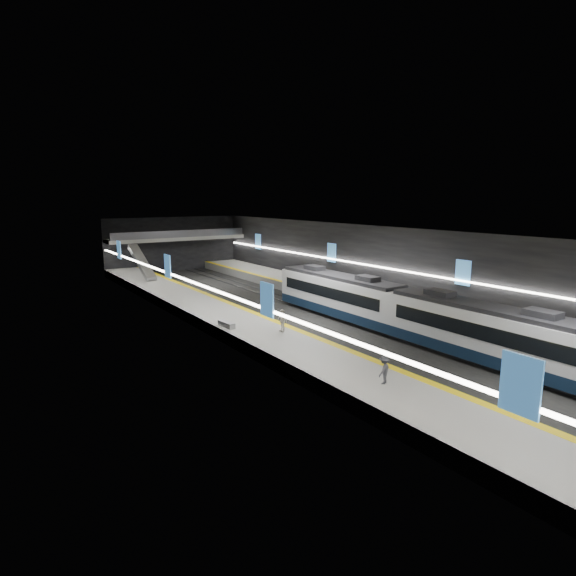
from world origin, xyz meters
TOP-DOWN VIEW (x-y plane):
  - ground at (0.00, 0.00)m, footprint 70.00×70.00m
  - ceiling at (0.00, 0.00)m, footprint 20.00×70.00m
  - wall_left at (-10.00, 0.00)m, footprint 0.04×70.00m
  - wall_right at (10.00, 0.00)m, footprint 0.04×70.00m
  - wall_back at (0.00, 35.00)m, footprint 20.00×0.04m
  - platform_left at (-7.50, 0.00)m, footprint 5.00×70.00m
  - tile_surface_left at (-7.50, 0.00)m, footprint 5.00×70.00m
  - tactile_strip_left at (-5.30, 0.00)m, footprint 0.60×70.00m
  - platform_right at (7.50, 0.00)m, footprint 5.00×70.00m
  - tile_surface_right at (7.50, 0.00)m, footprint 5.00×70.00m
  - tactile_strip_right at (5.30, 0.00)m, footprint 0.60×70.00m
  - rails at (-0.00, 0.00)m, footprint 6.52×70.00m
  - train at (2.50, -7.80)m, footprint 2.69×30.04m
  - ad_posters at (-0.00, 1.00)m, footprint 19.94×53.50m
  - cove_light_left at (-9.80, 0.00)m, footprint 0.25×68.60m
  - cove_light_right at (9.80, 0.00)m, footprint 0.25×68.60m
  - mezzanine_bridge at (0.00, 32.93)m, footprint 20.00×3.00m
  - escalator at (-7.50, 26.00)m, footprint 1.20×7.50m
  - bench_left_far at (-9.38, -1.04)m, footprint 0.66×1.85m
  - bench_right_near at (8.81, -11.86)m, footprint 1.08×2.11m
  - bench_right_far at (9.23, 16.92)m, footprint 0.59×1.82m
  - passenger_right_a at (6.02, -10.61)m, footprint 0.49×0.72m
  - passenger_right_b at (7.44, -9.17)m, footprint 0.96×1.07m
  - passenger_left_a at (-6.46, -4.48)m, footprint 0.50×1.03m
  - passenger_left_b at (-7.50, -16.09)m, footprint 1.14×0.90m

SIDE VIEW (x-z plane):
  - ground at x=0.00m, z-range 0.00..0.00m
  - rails at x=0.00m, z-range 0.00..0.12m
  - platform_left at x=-7.50m, z-range 0.00..1.00m
  - platform_right at x=7.50m, z-range 0.00..1.00m
  - tile_surface_left at x=-7.50m, z-range 1.00..1.02m
  - tile_surface_right at x=7.50m, z-range 1.00..1.02m
  - tactile_strip_left at x=-5.30m, z-range 1.01..1.03m
  - tactile_strip_right at x=5.30m, z-range 1.01..1.03m
  - bench_right_far at x=9.23m, z-range 1.00..1.44m
  - bench_left_far at x=-9.38m, z-range 1.00..1.44m
  - bench_right_near at x=8.81m, z-range 1.00..1.50m
  - passenger_left_b at x=-7.50m, z-range 1.00..2.55m
  - passenger_left_a at x=-6.46m, z-range 1.00..2.71m
  - passenger_right_b at x=7.44m, z-range 1.00..2.81m
  - passenger_right_a at x=6.02m, z-range 1.00..2.91m
  - train at x=2.50m, z-range 0.40..4.00m
  - escalator at x=-7.50m, z-range 0.94..4.86m
  - cove_light_left at x=-9.80m, z-range 3.74..3.86m
  - cove_light_right at x=9.80m, z-range 3.74..3.86m
  - wall_left at x=-10.00m, z-range 0.00..8.00m
  - wall_right at x=10.00m, z-range 0.00..8.00m
  - wall_back at x=0.00m, z-range 0.00..8.00m
  - ad_posters at x=0.00m, z-range 3.40..5.60m
  - mezzanine_bridge at x=0.00m, z-range 4.29..5.79m
  - ceiling at x=0.00m, z-range 7.98..8.02m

